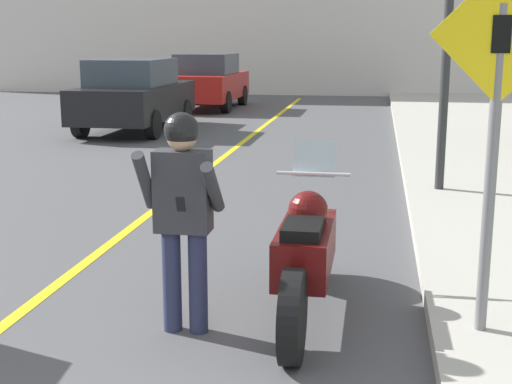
{
  "coord_description": "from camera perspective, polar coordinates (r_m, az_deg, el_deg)",
  "views": [
    {
      "loc": [
        2.16,
        -1.84,
        2.16
      ],
      "look_at": [
        1.23,
        3.67,
        0.95
      ],
      "focal_mm": 50.0,
      "sensor_mm": 36.0,
      "label": 1
    }
  ],
  "objects": [
    {
      "name": "crossing_sign",
      "position": [
        4.98,
        18.58,
        5.68
      ],
      "size": [
        0.91,
        0.08,
        2.49
      ],
      "color": "slate",
      "rests_on": "sidewalk_curb"
    },
    {
      "name": "road_center_line",
      "position": [
        8.59,
        -9.5,
        -2.47
      ],
      "size": [
        0.12,
        36.0,
        0.01
      ],
      "color": "yellow",
      "rests_on": "ground"
    },
    {
      "name": "parked_car_black",
      "position": [
        17.03,
        -9.7,
        7.69
      ],
      "size": [
        1.88,
        4.2,
        1.68
      ],
      "color": "black",
      "rests_on": "ground"
    },
    {
      "name": "parked_car_red",
      "position": [
        22.26,
        -3.86,
        8.87
      ],
      "size": [
        1.88,
        4.2,
        1.68
      ],
      "color": "black",
      "rests_on": "ground"
    },
    {
      "name": "person_biker",
      "position": [
        5.18,
        -5.87,
        -0.79
      ],
      "size": [
        0.59,
        0.46,
        1.65
      ],
      "color": "#282D4C",
      "rests_on": "ground"
    },
    {
      "name": "motorcycle",
      "position": [
        5.59,
        4.0,
        -4.9
      ],
      "size": [
        0.62,
        2.34,
        1.31
      ],
      "color": "black",
      "rests_on": "ground"
    }
  ]
}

